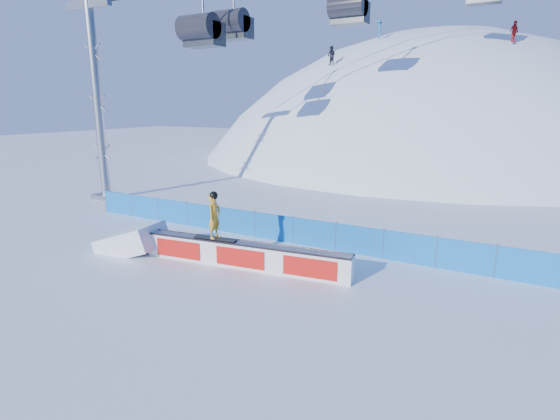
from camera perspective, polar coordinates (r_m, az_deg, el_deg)
The scene contains 7 objects.
ground at distance 16.23m, azimuth -8.92°, elevation -8.10°, with size 160.00×160.00×0.00m, color white.
snow_hill at distance 59.63m, azimuth 17.89°, elevation -10.74°, with size 64.00×64.00×64.00m.
safety_fence at distance 19.56m, azimuth -0.87°, elevation -2.27°, with size 22.05×0.05×1.30m.
rail_box at distance 16.41m, azimuth -4.83°, elevation -5.90°, with size 8.30×1.61×0.99m.
snow_ramp at distance 19.36m, azimuth -18.67°, elevation -5.05°, with size 2.59×1.73×0.97m, color white, non-canonical shape.
snowboarder at distance 16.55m, azimuth -8.57°, elevation -0.74°, with size 1.78×0.64×1.84m.
distant_skiers at distance 42.97m, azimuth 18.75°, elevation 20.19°, with size 19.79×6.19×4.88m.
Camera 1 is at (9.43, -11.78, 5.97)m, focal length 28.00 mm.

